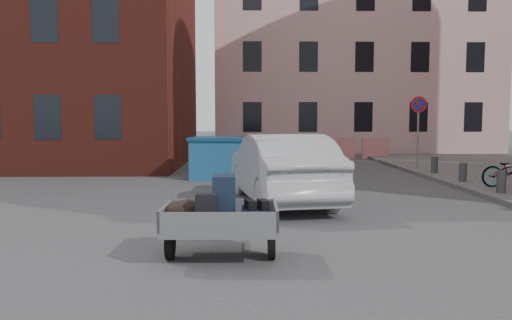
{
  "coord_description": "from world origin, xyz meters",
  "views": [
    {
      "loc": [
        -0.45,
        -8.84,
        2.03
      ],
      "look_at": [
        -0.19,
        1.77,
        1.1
      ],
      "focal_mm": 35.0,
      "sensor_mm": 36.0,
      "label": 1
    }
  ],
  "objects_px": {
    "silver_car": "(281,168)",
    "dumpster": "(242,158)",
    "bicycle": "(512,171)",
    "trailer": "(220,217)"
  },
  "relations": [
    {
      "from": "trailer",
      "to": "dumpster",
      "type": "xyz_separation_m",
      "value": [
        0.28,
        9.19,
        0.08
      ]
    },
    {
      "from": "dumpster",
      "to": "bicycle",
      "type": "height_order",
      "value": "dumpster"
    },
    {
      "from": "trailer",
      "to": "bicycle",
      "type": "bearing_deg",
      "value": 40.68
    },
    {
      "from": "silver_car",
      "to": "bicycle",
      "type": "height_order",
      "value": "silver_car"
    },
    {
      "from": "silver_car",
      "to": "bicycle",
      "type": "xyz_separation_m",
      "value": [
        6.41,
        1.61,
        -0.25
      ]
    },
    {
      "from": "trailer",
      "to": "dumpster",
      "type": "distance_m",
      "value": 9.2
    },
    {
      "from": "trailer",
      "to": "bicycle",
      "type": "xyz_separation_m",
      "value": [
        7.63,
        6.32,
        -0.04
      ]
    },
    {
      "from": "silver_car",
      "to": "bicycle",
      "type": "distance_m",
      "value": 6.62
    },
    {
      "from": "dumpster",
      "to": "bicycle",
      "type": "bearing_deg",
      "value": -13.18
    },
    {
      "from": "silver_car",
      "to": "dumpster",
      "type": "bearing_deg",
      "value": -87.8
    }
  ]
}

